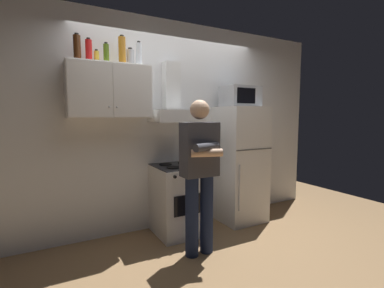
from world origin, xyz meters
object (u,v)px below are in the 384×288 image
cooking_pot (193,160)px  bottle_vodka_clear (139,54)px  bottle_olive_oil (106,54)px  bottle_rum_dark (77,48)px  bottle_canister_steel (130,57)px  bottle_soda_red (89,51)px  bottle_liquor_amber (122,50)px  upper_cabinet (109,91)px  stove_oven (179,199)px  range_hood (174,106)px  microwave (240,97)px  bottle_spice_jar (97,57)px  refrigerator (240,164)px  person_standing (200,171)px

cooking_pot → bottle_vodka_clear: (-0.57, 0.25, 1.25)m
bottle_olive_oil → bottle_rum_dark: (-0.30, -0.02, 0.03)m
bottle_olive_oil → bottle_canister_steel: 0.27m
cooking_pot → bottle_soda_red: (-1.13, 0.24, 1.24)m
bottle_liquor_amber → cooking_pot: bearing=-15.4°
upper_cabinet → bottle_canister_steel: bottle_canister_steel is taller
upper_cabinet → stove_oven: bearing=-8.9°
range_hood → bottle_liquor_amber: bearing=-177.3°
cooking_pot → bottle_canister_steel: 1.41m
microwave → bottle_rum_dark: (-2.07, 0.08, 0.44)m
range_hood → bottle_spice_jar: 1.06m
range_hood → bottle_canister_steel: size_ratio=3.74×
bottle_liquor_amber → bottle_rum_dark: bottle_liquor_amber is taller
upper_cabinet → cooking_pot: 1.26m
refrigerator → microwave: (-0.00, 0.02, 0.94)m
bottle_canister_steel → range_hood: bearing=-1.8°
bottle_vodka_clear → bottle_rum_dark: 0.67m
refrigerator → bottle_liquor_amber: bottle_liquor_amber is taller
bottle_olive_oil → microwave: bearing=-3.2°
bottle_canister_steel → bottle_vodka_clear: size_ratio=0.70×
refrigerator → bottle_soda_red: bearing=176.3°
range_hood → bottle_vodka_clear: bearing=179.0°
refrigerator → bottle_soda_red: (-1.95, 0.12, 1.37)m
range_hood → bottle_olive_oil: size_ratio=3.34×
person_standing → bottle_soda_red: size_ratio=6.56×
upper_cabinet → range_hood: 0.81m
bottle_rum_dark → bottle_spice_jar: size_ratio=1.97×
microwave → person_standing: bearing=-148.0°
cooking_pot → bottle_liquor_amber: size_ratio=0.99×
upper_cabinet → person_standing: size_ratio=0.55×
bottle_soda_red → cooking_pot: bearing=-12.2°
microwave → bottle_spice_jar: 1.91m
range_hood → upper_cabinet: bearing=-179.9°
range_hood → microwave: bearing=-6.5°
cooking_pot → bottle_liquor_amber: 1.51m
stove_oven → bottle_rum_dark: size_ratio=3.18×
bottle_liquor_amber → stove_oven: bearing=-8.4°
bottle_vodka_clear → stove_oven: bearing=-16.8°
bottle_liquor_amber → bottle_spice_jar: bottle_liquor_amber is taller
bottle_spice_jar → range_hood: bearing=0.3°
person_standing → bottle_rum_dark: bearing=146.7°
stove_oven → bottle_liquor_amber: 1.89m
upper_cabinet → bottle_vodka_clear: bearing=1.4°
refrigerator → bottle_olive_oil: bottle_olive_oil is taller
upper_cabinet → refrigerator: upper_cabinet is taller
upper_cabinet → bottle_olive_oil: bearing=-160.2°
cooking_pot → bottle_rum_dark: bottle_rum_dark is taller
refrigerator → bottle_soda_red: bottle_soda_red is taller
bottle_liquor_amber → bottle_vodka_clear: 0.21m
microwave → bottle_liquor_amber: size_ratio=1.51×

